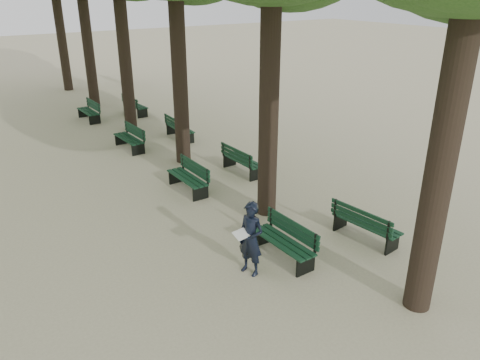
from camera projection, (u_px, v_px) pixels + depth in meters
ground at (294, 281)px, 10.16m from camera, size 120.00×120.00×0.00m
bench_left_0 at (283, 248)px, 10.91m from camera, size 0.60×1.81×0.92m
bench_left_1 at (188, 183)px, 14.48m from camera, size 0.58×1.80×0.92m
bench_left_2 at (129, 143)px, 18.14m from camera, size 0.64×1.82×0.92m
bench_left_3 at (89, 115)px, 21.99m from camera, size 0.61×1.81×0.92m
bench_right_0 at (365, 230)px, 11.71m from camera, size 0.76×1.85×0.92m
bench_right_1 at (243, 165)px, 15.89m from camera, size 0.60×1.81×0.92m
bench_right_2 at (180, 132)px, 19.41m from camera, size 0.65×1.82×0.92m
bench_right_3 at (135, 109)px, 23.06m from camera, size 0.66×1.83×0.92m
man_with_map at (251, 239)px, 10.14m from camera, size 0.70×0.76×1.72m
pedestrian_c at (125, 70)px, 29.73m from camera, size 0.89×1.07×1.79m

